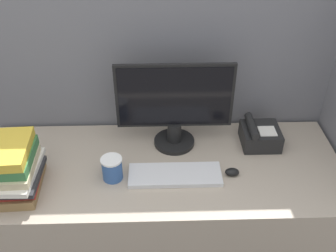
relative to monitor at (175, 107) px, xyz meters
The scene contains 8 objects.
cubicle_panel_rear 0.22m from the monitor, 109.31° to the left, with size 2.06×0.04×1.75m.
desk 0.60m from the monitor, 112.35° to the right, with size 1.66×0.65×0.73m.
monitor is the anchor object (origin of this frame).
keyboard 0.31m from the monitor, 91.60° to the right, with size 0.41×0.14×0.02m.
mouse 0.39m from the monitor, 43.94° to the right, with size 0.06×0.04×0.03m.
coffee_cup 0.40m from the monitor, 139.18° to the right, with size 0.09×0.09×0.11m.
book_stack 0.75m from the monitor, 156.78° to the right, with size 0.25×0.29×0.22m.
desk_telephone 0.44m from the monitor, ahead, with size 0.18×0.18×0.12m.
Camera 1 is at (-0.01, -1.02, 1.91)m, focal length 42.00 mm.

